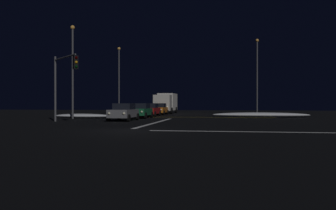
# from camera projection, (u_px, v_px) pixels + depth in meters

# --- Properties ---
(ground) EXTENTS (120.00, 120.00, 0.10)m
(ground) POSITION_uv_depth(u_px,v_px,m) (128.00, 131.00, 21.60)
(ground) COLOR black
(stop_line_north) EXTENTS (0.35, 14.80, 0.01)m
(stop_line_north) POSITION_uv_depth(u_px,v_px,m) (156.00, 123.00, 30.10)
(stop_line_north) COLOR white
(stop_line_north) RESTS_ON ground
(centre_line_ns) EXTENTS (22.00, 0.15, 0.01)m
(centre_line_ns) POSITION_uv_depth(u_px,v_px,m) (176.00, 117.00, 41.55)
(centre_line_ns) COLOR yellow
(centre_line_ns) RESTS_ON ground
(crosswalk_bar_east) EXTENTS (14.80, 0.40, 0.01)m
(crosswalk_bar_east) POSITION_uv_depth(u_px,v_px,m) (281.00, 132.00, 20.19)
(crosswalk_bar_east) COLOR white
(crosswalk_bar_east) RESTS_ON ground
(snow_bank_left_curb) EXTENTS (6.14, 1.50, 0.47)m
(snow_bank_left_curb) POSITION_uv_depth(u_px,v_px,m) (83.00, 116.00, 38.96)
(snow_bank_left_curb) COLOR white
(snow_bank_left_curb) RESTS_ON ground
(snow_bank_right_curb) EXTENTS (10.72, 1.50, 0.54)m
(snow_bank_right_curb) POSITION_uv_depth(u_px,v_px,m) (260.00, 115.00, 41.25)
(snow_bank_right_curb) COLOR white
(snow_bank_right_curb) RESTS_ON ground
(sedan_gray) EXTENTS (2.02, 4.33, 1.57)m
(sedan_gray) POSITION_uv_depth(u_px,v_px,m) (124.00, 112.00, 33.11)
(sedan_gray) COLOR slate
(sedan_gray) RESTS_ON ground
(sedan_green) EXTENTS (2.02, 4.33, 1.57)m
(sedan_green) POSITION_uv_depth(u_px,v_px,m) (140.00, 111.00, 39.01)
(sedan_green) COLOR #14512D
(sedan_green) RESTS_ON ground
(sedan_red) EXTENTS (2.02, 4.33, 1.57)m
(sedan_red) POSITION_uv_depth(u_px,v_px,m) (150.00, 110.00, 44.23)
(sedan_red) COLOR maroon
(sedan_red) RESTS_ON ground
(sedan_orange) EXTENTS (2.02, 4.33, 1.57)m
(sedan_orange) POSITION_uv_depth(u_px,v_px,m) (159.00, 109.00, 49.98)
(sedan_orange) COLOR #C66014
(sedan_orange) RESTS_ON ground
(box_truck) EXTENTS (2.68, 8.28, 3.08)m
(box_truck) POSITION_uv_depth(u_px,v_px,m) (166.00, 102.00, 56.49)
(box_truck) COLOR beige
(box_truck) RESTS_ON ground
(traffic_signal_nw) EXTENTS (3.61, 3.61, 5.65)m
(traffic_signal_nw) POSITION_uv_depth(u_px,v_px,m) (64.00, 75.00, 30.23)
(traffic_signal_nw) COLOR #4C4C51
(traffic_signal_nw) RESTS_ON ground
(streetlamp_left_far) EXTENTS (0.44, 0.44, 9.67)m
(streetlamp_left_far) POSITION_uv_depth(u_px,v_px,m) (119.00, 76.00, 52.96)
(streetlamp_left_far) COLOR #424247
(streetlamp_left_far) RESTS_ON ground
(streetlamp_right_far) EXTENTS (0.44, 0.44, 10.31)m
(streetlamp_right_far) POSITION_uv_depth(u_px,v_px,m) (257.00, 72.00, 49.81)
(streetlamp_right_far) COLOR #424247
(streetlamp_right_far) RESTS_ON ground
(streetlamp_left_near) EXTENTS (0.44, 0.44, 9.48)m
(streetlamp_left_near) POSITION_uv_depth(u_px,v_px,m) (73.00, 65.00, 37.17)
(streetlamp_left_near) COLOR #424247
(streetlamp_left_near) RESTS_ON ground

